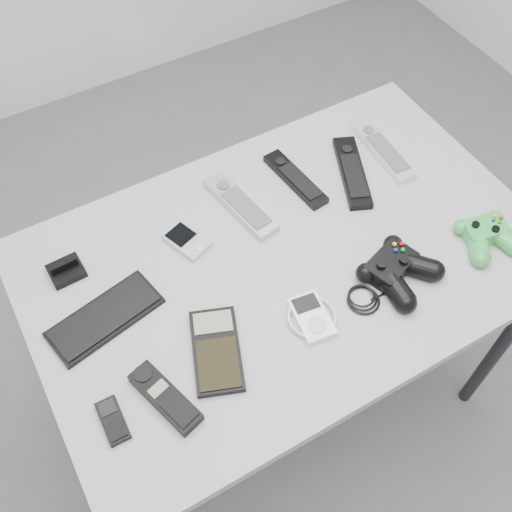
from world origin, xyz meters
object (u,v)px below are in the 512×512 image
remote_silver_a (240,204)px  remote_black_a (295,179)px  controller_green (488,234)px  pda (187,241)px  mp3_player (312,317)px  mobile_phone (113,420)px  calculator (216,350)px  controller_black (397,269)px  pda_keyboard (105,317)px  remote_black_b (352,172)px  remote_silver_b (382,149)px  desk (286,273)px  cordless_handset (165,397)px

remote_silver_a → remote_black_a: 0.16m
controller_green → remote_black_a: bearing=139.2°
pda → mp3_player: 0.34m
remote_silver_a → mobile_phone: size_ratio=2.44×
calculator → controller_black: (0.43, -0.03, 0.02)m
pda_keyboard → mp3_player: size_ratio=2.16×
controller_green → remote_black_b: bearing=126.7°
pda_keyboard → remote_silver_b: remote_silver_b is taller
controller_black → controller_green: (0.24, -0.02, -0.00)m
controller_green → mp3_player: bearing=-171.0°
remote_silver_b → controller_green: (0.04, -0.34, 0.01)m
desk → pda: (-0.18, 0.15, 0.08)m
remote_silver_a → pda: bearing=-177.9°
remote_silver_b → controller_black: bearing=-119.0°
mobile_phone → cordless_handset: cordless_handset is taller
controller_black → desk: bearing=120.0°
pda_keyboard → mobile_phone: (-0.07, -0.22, 0.00)m
remote_black_a → cordless_handset: cordless_handset is taller
desk → remote_silver_b: size_ratio=5.04×
remote_black_a → remote_black_b: (0.13, -0.05, 0.00)m
cordless_handset → controller_black: (0.56, 0.01, 0.01)m
remote_black_a → cordless_handset: size_ratio=1.25×
remote_black_b → cordless_handset: cordless_handset is taller
desk → mobile_phone: bearing=-161.3°
pda → cordless_handset: cordless_handset is taller
calculator → pda: bearing=97.0°
desk → calculator: size_ratio=6.16×
cordless_handset → controller_black: controller_black is taller
remote_silver_a → mp3_player: remote_silver_a is taller
pda_keyboard → mp3_player: 0.43m
remote_black_a → mobile_phone: size_ratio=2.24×
remote_black_a → calculator: 0.50m
mobile_phone → controller_green: controller_green is taller
desk → calculator: calculator is taller
remote_silver_a → remote_black_b: remote_silver_a is taller
remote_black_b → pda: bearing=-158.1°
mp3_player → cordless_handset: bearing=-170.4°
pda_keyboard → mobile_phone: same height
remote_black_a → remote_silver_a: bearing=176.7°
mobile_phone → remote_silver_a: bearing=38.2°
mobile_phone → mp3_player: bearing=1.9°
remote_silver_a → remote_silver_b: 0.40m
desk → mobile_phone: (-0.48, -0.16, 0.07)m
mp3_player → mobile_phone: bearing=-172.0°
remote_silver_b → mp3_player: remote_silver_b is taller
remote_black_a → controller_black: bearing=-88.8°
pda_keyboard → controller_black: size_ratio=0.89×
remote_silver_a → cordless_handset: (-0.36, -0.35, 0.00)m
desk → remote_silver_b: remote_silver_b is taller
remote_silver_a → controller_black: (0.20, -0.34, 0.01)m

